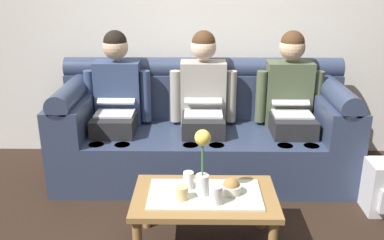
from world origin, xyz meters
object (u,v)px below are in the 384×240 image
cup_near_right (182,193)px  cup_far_center (188,180)px  person_middle (203,100)px  cup_near_left (216,194)px  coffee_table (205,202)px  flower_vase (202,161)px  person_left (116,100)px  snack_bowl (231,187)px  couch (203,133)px  person_right (291,101)px

cup_near_right → cup_far_center: cup_far_center is taller
person_middle → cup_near_left: bearing=-86.9°
cup_far_center → cup_near_right: bearing=-104.5°
coffee_table → cup_near_right: 0.18m
person_middle → flower_vase: (-0.02, -1.07, -0.05)m
flower_vase → person_left: bearing=123.4°
person_middle → flower_vase: 1.07m
snack_bowl → coffee_table: bearing=-177.1°
coffee_table → cup_far_center: (-0.10, 0.07, 0.11)m
couch → cup_far_center: bearing=-95.9°
couch → flower_vase: 1.11m
coffee_table → flower_vase: bearing=-151.4°
person_right → flower_vase: 1.31m
snack_bowl → person_middle: bearing=98.7°
person_right → coffee_table: size_ratio=1.37×
person_middle → cup_far_center: 1.02m
couch → coffee_table: bearing=-90.0°
person_left → coffee_table: (0.72, -1.07, -0.33)m
person_middle → coffee_table: bearing=-90.0°
flower_vase → cup_far_center: 0.21m
flower_vase → cup_near_right: flower_vase is taller
snack_bowl → cup_near_left: size_ratio=1.14×
flower_vase → couch: bearing=89.1°
person_left → person_right: bearing=0.0°
person_left → cup_near_right: bearing=-62.7°
snack_bowl → cup_near_right: snack_bowl is taller
cup_far_center → flower_vase: bearing=-42.5°
cup_far_center → person_middle: bearing=84.1°
cup_near_left → cup_far_center: size_ratio=1.03×
person_right → flower_vase: (-0.74, -1.07, -0.05)m
cup_far_center → couch: bearing=84.1°
couch → person_right: bearing=-0.3°
couch → cup_near_left: size_ratio=21.40×
flower_vase → cup_far_center: flower_vase is taller
couch → cup_near_left: (0.06, -1.18, 0.08)m
snack_bowl → cup_far_center: cup_far_center is taller
cup_near_right → person_left: bearing=117.3°
person_left → cup_near_right: person_left is taller
person_middle → cup_far_center: bearing=-95.9°
couch → coffee_table: (0.00, -1.07, -0.04)m
couch → coffee_table: size_ratio=2.71×
person_right → cup_near_left: bearing=-119.3°
person_middle → cup_far_center: person_middle is taller
person_right → snack_bowl: person_right is taller
cup_near_left → snack_bowl: bearing=50.5°
person_right → snack_bowl: bearing=-118.0°
coffee_table → cup_near_left: size_ratio=7.91×
person_left → coffee_table: person_left is taller
flower_vase → snack_bowl: flower_vase is taller
flower_vase → snack_bowl: (0.18, 0.02, -0.19)m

